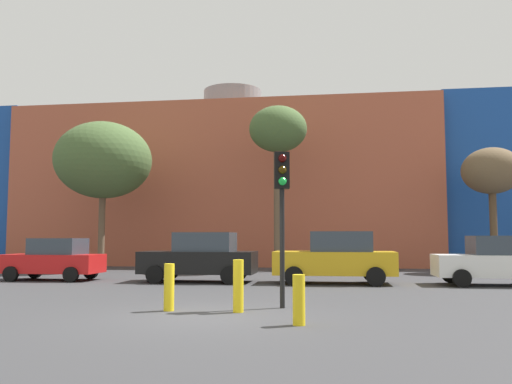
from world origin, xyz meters
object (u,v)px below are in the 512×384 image
Objects in this scene: bare_tree_2 at (278,134)px; bollard_yellow_2 at (299,300)px; parked_car_2 at (200,257)px; parked_car_4 at (495,261)px; parked_car_3 at (336,258)px; bollard_yellow_0 at (169,287)px; traffic_light_island at (282,193)px; parked_car_1 at (54,259)px; bare_tree_0 at (492,172)px; bare_tree_1 at (103,160)px; bollard_yellow_1 at (238,286)px.

bare_tree_2 is 8.63× the size of bollard_yellow_2.
parked_car_4 is (10.69, -0.00, -0.07)m from parked_car_2.
bollard_yellow_0 is at bearing 63.63° from parked_car_3.
traffic_light_island reaches higher than bollard_yellow_2.
parked_car_3 is (11.09, 0.00, 0.12)m from parked_car_1.
parked_car_1 is 20.49m from bare_tree_0.
bare_tree_2 is (2.34, 6.63, 6.01)m from parked_car_2.
bollard_yellow_0 is (-11.54, -15.10, -4.33)m from bare_tree_0.
parked_car_1 is 0.87× the size of parked_car_3.
parked_car_3 is 5.57m from parked_car_4.
parked_car_2 is at bearing -150.39° from bare_tree_0.
bare_tree_2 is at bearing 174.98° from traffic_light_island.
traffic_light_island reaches higher than parked_car_2.
bare_tree_0 is at bearing -158.83° from parked_car_1.
bare_tree_0 reaches higher than parked_car_2.
bollard_yellow_0 is at bearing -94.38° from bare_tree_2.
bare_tree_0 is at bearing 4.46° from bare_tree_1.
traffic_light_island is at bearing 102.54° from bollard_yellow_2.
bollard_yellow_1 is at bearing -87.95° from bare_tree_2.
bollard_yellow_0 is (-2.55, -0.84, -2.24)m from traffic_light_island.
bare_tree_2 reaches higher than bollard_yellow_2.
parked_car_2 is at bearing -0.00° from parked_car_4.
traffic_light_island reaches higher than bollard_yellow_1.
bare_tree_2 is (-1.44, 13.64, 4.17)m from traffic_light_island.
traffic_light_island is 3.49× the size of bollard_yellow_0.
bare_tree_1 reaches higher than bollard_yellow_2.
parked_car_3 is at bearing -0.00° from parked_car_4.
traffic_light_island is (3.78, -7.01, 1.84)m from parked_car_2.
bollard_yellow_1 is 1.22× the size of bollard_yellow_2.
parked_car_2 is 15.20m from bare_tree_0.
bollard_yellow_2 is at bearing 56.00° from parked_car_4.
bare_tree_0 reaches higher than bollard_yellow_2.
parked_car_4 is at bearing 39.68° from bollard_yellow_0.
parked_car_4 is 0.53× the size of bare_tree_1.
parked_car_4 is 4.16× the size of bollard_yellow_2.
bollard_yellow_1 is 2.16m from bollard_yellow_2.
parked_car_1 is at bearing 0.00° from parked_car_3.
parked_car_4 reaches higher than bollard_yellow_0.
parked_car_3 is at bearing -180.00° from parked_car_1.
bare_tree_0 is (12.77, 7.26, 3.93)m from parked_car_2.
bollard_yellow_1 reaches higher than bollard_yellow_2.
parked_car_4 is 11.39m from bollard_yellow_2.
bollard_yellow_2 is at bearing -27.22° from bollard_yellow_0.
bollard_yellow_1 is at bearing 45.07° from parked_car_4.
bare_tree_0 reaches higher than parked_car_3.
parked_car_2 is at bearing -109.41° from bare_tree_2.
bollard_yellow_0 is at bearing 98.90° from parked_car_2.
bare_tree_0 is 5.63× the size of bollard_yellow_0.
bollard_yellow_1 is (2.85, -7.86, -0.34)m from parked_car_2.
parked_car_1 is 1.01× the size of traffic_light_island.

